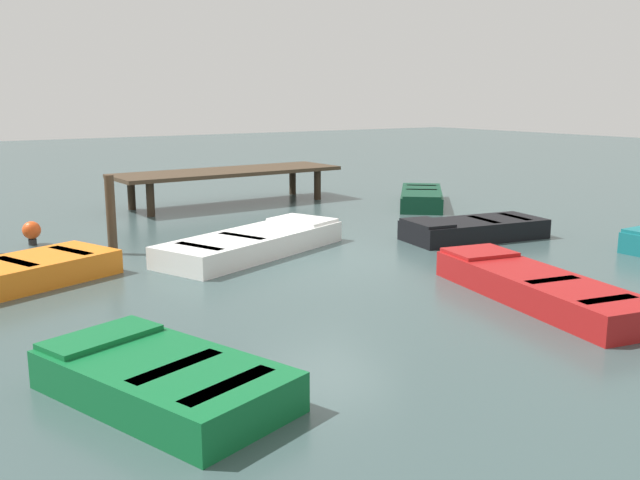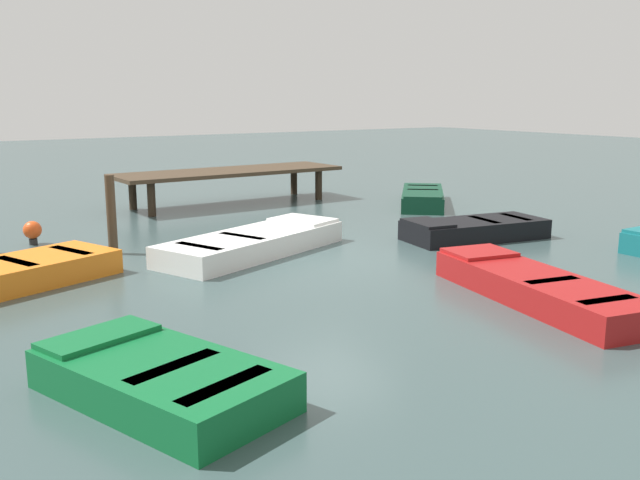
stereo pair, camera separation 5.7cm
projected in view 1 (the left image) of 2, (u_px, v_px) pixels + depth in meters
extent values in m
plane|color=#384C4C|center=(320.00, 259.00, 12.90)|extent=(80.00, 80.00, 0.00)
cube|color=#423323|center=(228.00, 172.00, 19.18)|extent=(6.35, 2.05, 0.10)
cylinder|color=#2E2318|center=(293.00, 180.00, 21.23)|extent=(0.20, 0.20, 0.85)
cylinder|color=#2E2318|center=(317.00, 185.00, 20.17)|extent=(0.20, 0.20, 0.85)
cylinder|color=#2E2318|center=(131.00, 193.00, 18.39)|extent=(0.20, 0.20, 0.85)
cylinder|color=#2E2318|center=(150.00, 199.00, 17.33)|extent=(0.20, 0.20, 0.85)
cube|color=black|center=(474.00, 229.00, 14.64)|extent=(3.15, 1.71, 0.40)
cube|color=gray|center=(475.00, 223.00, 14.61)|extent=(2.66, 1.37, 0.04)
cube|color=black|center=(427.00, 223.00, 14.13)|extent=(0.83, 1.21, 0.06)
cube|color=#776E5D|center=(484.00, 220.00, 14.70)|extent=(0.36, 0.99, 0.04)
cube|color=#776E5D|center=(515.00, 218.00, 15.02)|extent=(0.36, 0.99, 0.04)
cube|color=#0F602D|center=(164.00, 380.00, 6.88)|extent=(2.10, 2.90, 0.40)
cube|color=orange|center=(163.00, 367.00, 6.85)|extent=(1.70, 2.43, 0.04)
cube|color=#0F602D|center=(101.00, 337.00, 7.45)|extent=(1.34, 0.92, 0.06)
cube|color=#B06E1E|center=(176.00, 368.00, 6.72)|extent=(1.07, 0.52, 0.04)
cube|color=#B06E1E|center=(228.00, 387.00, 6.29)|extent=(1.07, 0.52, 0.04)
cube|color=orange|center=(1.00, 277.00, 10.80)|extent=(3.82, 2.50, 0.40)
cube|color=black|center=(0.00, 268.00, 10.77)|extent=(3.21, 2.03, 0.04)
cube|color=black|center=(16.00, 262.00, 10.98)|extent=(0.55, 1.04, 0.04)
cube|color=black|center=(71.00, 251.00, 11.76)|extent=(0.55, 1.04, 0.04)
cube|color=maroon|center=(538.00, 288.00, 10.18)|extent=(1.83, 3.94, 0.40)
cube|color=black|center=(539.00, 279.00, 10.15)|extent=(1.48, 3.34, 0.04)
cube|color=maroon|center=(480.00, 252.00, 11.47)|extent=(1.14, 1.02, 0.06)
cube|color=black|center=(553.00, 281.00, 9.88)|extent=(0.89, 0.37, 0.04)
cube|color=black|center=(608.00, 301.00, 8.93)|extent=(0.89, 0.37, 0.04)
cube|color=silver|center=(253.00, 244.00, 13.25)|extent=(4.23, 2.70, 0.40)
cube|color=#334772|center=(253.00, 236.00, 13.22)|extent=(3.56, 2.21, 0.04)
cube|color=silver|center=(302.00, 220.00, 14.45)|extent=(1.26, 1.46, 0.06)
cube|color=navy|center=(242.00, 237.00, 12.97)|extent=(0.57, 1.06, 0.04)
cube|color=navy|center=(199.00, 247.00, 12.09)|extent=(0.57, 1.06, 0.04)
cube|color=#0C3823|center=(421.00, 198.00, 19.19)|extent=(3.03, 3.23, 0.40)
cube|color=maroon|center=(422.00, 193.00, 19.16)|extent=(2.51, 2.69, 0.04)
cube|color=#0C3823|center=(422.00, 196.00, 17.88)|extent=(1.22, 1.20, 0.06)
cube|color=maroon|center=(422.00, 190.00, 19.40)|extent=(0.76, 0.71, 0.04)
cube|color=maroon|center=(421.00, 186.00, 20.29)|extent=(0.76, 0.71, 0.04)
cylinder|color=#423323|center=(111.00, 215.00, 13.12)|extent=(0.18, 0.18, 1.51)
cylinder|color=#262626|center=(33.00, 242.00, 14.09)|extent=(0.16, 0.16, 0.12)
sphere|color=#E54C19|center=(32.00, 230.00, 14.04)|extent=(0.36, 0.36, 0.36)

